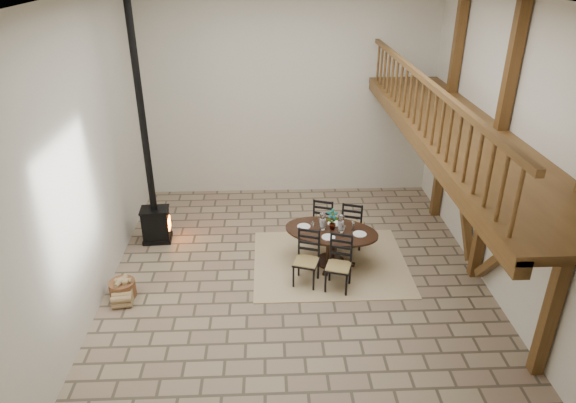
{
  "coord_description": "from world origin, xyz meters",
  "views": [
    {
      "loc": [
        -0.51,
        -8.04,
        5.61
      ],
      "look_at": [
        -0.15,
        0.4,
        1.44
      ],
      "focal_mm": 32.0,
      "sensor_mm": 36.0,
      "label": 1
    }
  ],
  "objects_px": {
    "wood_stove": "(152,192)",
    "log_basket": "(123,288)",
    "dining_table": "(331,245)",
    "log_stack": "(123,296)"
  },
  "relations": [
    {
      "from": "dining_table",
      "to": "wood_stove",
      "type": "height_order",
      "value": "wood_stove"
    },
    {
      "from": "dining_table",
      "to": "log_basket",
      "type": "relative_size",
      "value": 4.81
    },
    {
      "from": "wood_stove",
      "to": "log_basket",
      "type": "distance_m",
      "value": 2.2
    },
    {
      "from": "dining_table",
      "to": "log_basket",
      "type": "height_order",
      "value": "dining_table"
    },
    {
      "from": "wood_stove",
      "to": "log_basket",
      "type": "bearing_deg",
      "value": -100.78
    },
    {
      "from": "wood_stove",
      "to": "log_basket",
      "type": "height_order",
      "value": "wood_stove"
    },
    {
      "from": "wood_stove",
      "to": "log_stack",
      "type": "relative_size",
      "value": 9.85
    },
    {
      "from": "wood_stove",
      "to": "dining_table",
      "type": "bearing_deg",
      "value": -19.46
    },
    {
      "from": "dining_table",
      "to": "log_basket",
      "type": "distance_m",
      "value": 3.95
    },
    {
      "from": "dining_table",
      "to": "log_stack",
      "type": "distance_m",
      "value": 3.96
    }
  ]
}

